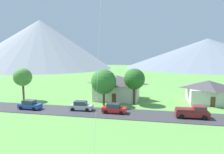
% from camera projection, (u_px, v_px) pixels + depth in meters
% --- Properties ---
extents(road_strip, '(160.00, 6.41, 0.08)m').
position_uv_depth(road_strip, '(122.00, 114.00, 35.23)').
color(road_strip, '#38383D').
rests_on(road_strip, ground).
extents(mountain_east_ridge, '(131.80, 131.80, 23.38)m').
position_uv_depth(mountain_east_ridge, '(207.00, 53.00, 164.33)').
color(mountain_east_ridge, slate).
rests_on(mountain_east_ridge, ground).
extents(mountain_far_west_ridge, '(108.26, 108.26, 36.23)m').
position_uv_depth(mountain_far_west_ridge, '(40.00, 44.00, 153.46)').
color(mountain_far_west_ridge, '#8E939E').
rests_on(mountain_far_west_ridge, ground).
extents(house_leftmost, '(8.81, 8.10, 4.80)m').
position_uv_depth(house_leftmost, '(208.00, 91.00, 43.48)').
color(house_leftmost, silver).
rests_on(house_leftmost, ground).
extents(house_left_center, '(10.53, 8.37, 5.55)m').
position_uv_depth(house_left_center, '(117.00, 87.00, 46.82)').
color(house_left_center, beige).
rests_on(house_left_center, ground).
extents(tree_near_left, '(4.34, 4.34, 7.46)m').
position_uv_depth(tree_near_left, '(134.00, 79.00, 41.80)').
color(tree_near_left, '#4C3823').
rests_on(tree_near_left, ground).
extents(tree_left_of_center, '(5.08, 5.08, 7.41)m').
position_uv_depth(tree_left_of_center, '(104.00, 82.00, 40.77)').
color(tree_left_of_center, '#4C3823').
rests_on(tree_left_of_center, ground).
extents(tree_center, '(4.00, 4.00, 7.35)m').
position_uv_depth(tree_center, '(23.00, 77.00, 44.91)').
color(tree_center, brown).
rests_on(tree_center, ground).
extents(parked_car_red_west_end, '(4.24, 2.16, 1.68)m').
position_uv_depth(parked_car_red_west_end, '(114.00, 108.00, 35.55)').
color(parked_car_red_west_end, red).
rests_on(parked_car_red_west_end, road_strip).
extents(parked_car_blue_mid_west, '(4.27, 2.21, 1.68)m').
position_uv_depth(parked_car_blue_mid_west, '(30.00, 105.00, 38.12)').
color(parked_car_blue_mid_west, '#2847A8').
rests_on(parked_car_blue_mid_west, road_strip).
extents(parked_car_silver_mid_east, '(4.28, 2.24, 1.68)m').
position_uv_depth(parked_car_silver_mid_east, '(81.00, 106.00, 37.36)').
color(parked_car_silver_mid_east, '#B7BCC1').
rests_on(parked_car_silver_mid_east, road_strip).
extents(pickup_truck_maroon_west_side, '(5.24, 2.41, 1.99)m').
position_uv_depth(pickup_truck_maroon_west_side, '(193.00, 112.00, 32.79)').
color(pickup_truck_maroon_west_side, maroon).
rests_on(pickup_truck_maroon_west_side, road_strip).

